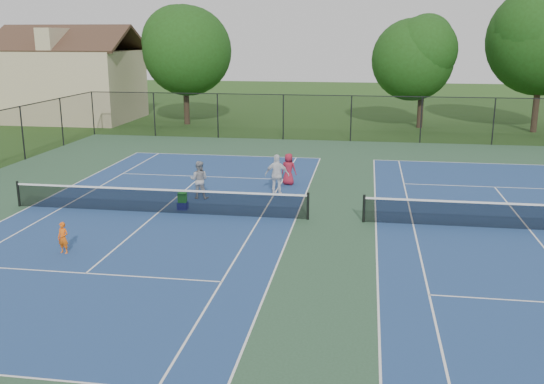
% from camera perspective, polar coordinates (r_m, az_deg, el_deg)
% --- Properties ---
extents(ground, '(140.00, 140.00, 0.00)m').
position_cam_1_polar(ground, '(23.10, 5.98, -2.73)').
color(ground, '#234716').
rests_on(ground, ground).
extents(court_pad, '(36.00, 36.00, 0.01)m').
position_cam_1_polar(court_pad, '(23.10, 5.98, -2.72)').
color(court_pad, '#2A4A30').
rests_on(court_pad, ground).
extents(tennis_court_left, '(12.00, 23.83, 1.07)m').
position_cam_1_polar(tennis_court_left, '(24.40, -10.66, -1.72)').
color(tennis_court_left, navy).
rests_on(tennis_court_left, ground).
extents(tennis_court_right, '(12.00, 23.83, 1.07)m').
position_cam_1_polar(tennis_court_right, '(23.81, 23.08, -3.08)').
color(tennis_court_right, navy).
rests_on(tennis_court_right, ground).
extents(perimeter_fence, '(36.08, 36.08, 3.02)m').
position_cam_1_polar(perimeter_fence, '(22.67, 6.09, 1.14)').
color(perimeter_fence, black).
rests_on(perimeter_fence, ground).
extents(tree_back_a, '(6.80, 6.80, 9.15)m').
position_cam_1_polar(tree_back_a, '(48.13, -8.24, 13.47)').
color(tree_back_a, '#2D2116').
rests_on(tree_back_a, ground).
extents(tree_back_c, '(6.00, 6.00, 8.40)m').
position_cam_1_polar(tree_back_c, '(47.22, 14.09, 12.50)').
color(tree_back_c, '#2D2116').
rests_on(tree_back_c, ground).
extents(tree_back_d, '(7.80, 7.80, 10.37)m').
position_cam_1_polar(tree_back_d, '(47.57, 24.20, 13.32)').
color(tree_back_d, '#2D2116').
rests_on(tree_back_d, ground).
extents(clapboard_house, '(10.80, 8.10, 7.65)m').
position_cam_1_polar(clapboard_house, '(52.95, -18.36, 9.79)').
color(clapboard_house, tan).
rests_on(clapboard_house, ground).
extents(child_player, '(0.42, 0.31, 1.04)m').
position_cam_1_polar(child_player, '(20.61, -19.06, -4.10)').
color(child_player, '#FA6110').
rests_on(child_player, ground).
extents(instructor, '(0.81, 0.63, 1.64)m').
position_cam_1_polar(instructor, '(26.11, -6.87, 1.15)').
color(instructor, '#98989A').
rests_on(instructor, ground).
extents(bystander_a, '(1.07, 0.45, 1.82)m').
position_cam_1_polar(bystander_a, '(26.42, 0.49, 1.61)').
color(bystander_a, white).
rests_on(bystander_a, ground).
extents(bystander_c, '(0.82, 0.63, 1.50)m').
position_cam_1_polar(bystander_c, '(28.35, 1.57, 2.16)').
color(bystander_c, maroon).
rests_on(bystander_c, ground).
extents(ball_crate, '(0.40, 0.32, 0.31)m').
position_cam_1_polar(ball_crate, '(24.70, -8.40, -1.29)').
color(ball_crate, navy).
rests_on(ball_crate, ground).
extents(ball_hopper, '(0.37, 0.31, 0.39)m').
position_cam_1_polar(ball_hopper, '(24.61, -8.43, -0.51)').
color(ball_hopper, green).
rests_on(ball_hopper, ball_crate).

